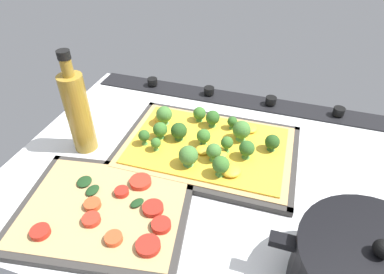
# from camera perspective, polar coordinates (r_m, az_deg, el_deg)

# --- Properties ---
(ground_plane) EXTENTS (0.84, 0.63, 0.03)m
(ground_plane) POSITION_cam_1_polar(r_m,az_deg,el_deg) (0.70, 3.47, -6.34)
(ground_plane) COLOR silver
(stove_control_panel) EXTENTS (0.81, 0.07, 0.03)m
(stove_control_panel) POSITION_cam_1_polar(r_m,az_deg,el_deg) (0.90, 8.11, 6.53)
(stove_control_panel) COLOR black
(stove_control_panel) RESTS_ON ground_plane
(baking_tray_front) EXTENTS (0.38, 0.27, 0.01)m
(baking_tray_front) POSITION_cam_1_polar(r_m,az_deg,el_deg) (0.73, 2.70, -2.23)
(baking_tray_front) COLOR #33302D
(baking_tray_front) RESTS_ON ground_plane
(broccoli_pizza) EXTENTS (0.36, 0.25, 0.06)m
(broccoli_pizza) POSITION_cam_1_polar(r_m,az_deg,el_deg) (0.71, 2.61, -1.13)
(broccoli_pizza) COLOR tan
(broccoli_pizza) RESTS_ON baking_tray_front
(baking_tray_back) EXTENTS (0.34, 0.28, 0.01)m
(baking_tray_back) POSITION_cam_1_polar(r_m,az_deg,el_deg) (0.63, -14.92, -12.20)
(baking_tray_back) COLOR #33302D
(baking_tray_back) RESTS_ON ground_plane
(veggie_pizza_back) EXTENTS (0.31, 0.26, 0.02)m
(veggie_pizza_back) POSITION_cam_1_polar(r_m,az_deg,el_deg) (0.62, -14.47, -11.99)
(veggie_pizza_back) COLOR tan
(veggie_pizza_back) RESTS_ON baking_tray_back
(cooking_pot) EXTENTS (0.27, 0.20, 0.12)m
(cooking_pot) POSITION_cam_1_polar(r_m,az_deg,el_deg) (0.54, 28.03, -20.17)
(cooking_pot) COLOR black
(cooking_pot) RESTS_ON ground_plane
(oil_bottle) EXTENTS (0.05, 0.05, 0.23)m
(oil_bottle) POSITION_cam_1_polar(r_m,az_deg,el_deg) (0.72, -19.12, 4.22)
(oil_bottle) COLOR olive
(oil_bottle) RESTS_ON ground_plane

